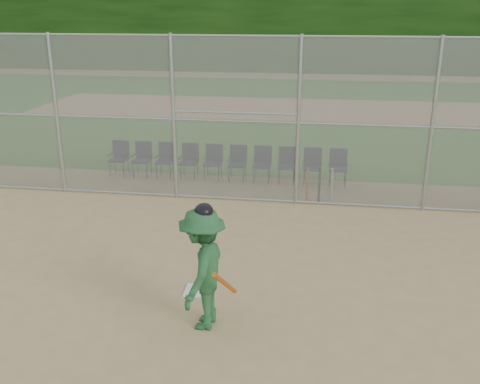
# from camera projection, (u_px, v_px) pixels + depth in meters

# --- Properties ---
(ground) EXTENTS (100.00, 100.00, 0.00)m
(ground) POSITION_uv_depth(u_px,v_px,m) (217.00, 307.00, 8.57)
(ground) COLOR tan
(ground) RESTS_ON ground
(grass_strip) EXTENTS (100.00, 100.00, 0.00)m
(grass_strip) POSITION_uv_depth(u_px,v_px,m) (289.00, 109.00, 25.39)
(grass_strip) COLOR #265D1C
(grass_strip) RESTS_ON ground
(dirt_patch_far) EXTENTS (24.00, 24.00, 0.00)m
(dirt_patch_far) POSITION_uv_depth(u_px,v_px,m) (289.00, 109.00, 25.39)
(dirt_patch_far) COLOR tan
(dirt_patch_far) RESTS_ON ground
(backstop_fence) EXTENTS (16.09, 0.09, 4.00)m
(backstop_fence) POSITION_uv_depth(u_px,v_px,m) (256.00, 119.00, 12.57)
(backstop_fence) COLOR gray
(backstop_fence) RESTS_ON ground
(home_plate) EXTENTS (0.44, 0.44, 0.02)m
(home_plate) POSITION_uv_depth(u_px,v_px,m) (198.00, 291.00, 9.05)
(home_plate) COLOR silver
(home_plate) RESTS_ON ground
(batter_at_plate) EXTENTS (0.93, 1.37, 1.96)m
(batter_at_plate) POSITION_uv_depth(u_px,v_px,m) (203.00, 268.00, 7.79)
(batter_at_plate) COLOR #21532B
(batter_at_plate) RESTS_ON ground
(spare_bats) EXTENTS (0.66, 0.36, 0.83)m
(spare_bats) POSITION_uv_depth(u_px,v_px,m) (319.00, 185.00, 13.19)
(spare_bats) COLOR #D84C14
(spare_bats) RESTS_ON ground
(chair_0) EXTENTS (0.54, 0.52, 0.96)m
(chair_0) POSITION_uv_depth(u_px,v_px,m) (119.00, 159.00, 15.19)
(chair_0) COLOR #0E1836
(chair_0) RESTS_ON ground
(chair_1) EXTENTS (0.54, 0.52, 0.96)m
(chair_1) POSITION_uv_depth(u_px,v_px,m) (142.00, 160.00, 15.09)
(chair_1) COLOR #0E1836
(chair_1) RESTS_ON ground
(chair_2) EXTENTS (0.54, 0.52, 0.96)m
(chair_2) POSITION_uv_depth(u_px,v_px,m) (165.00, 161.00, 14.99)
(chair_2) COLOR #0E1836
(chair_2) RESTS_ON ground
(chair_3) EXTENTS (0.54, 0.52, 0.96)m
(chair_3) POSITION_uv_depth(u_px,v_px,m) (189.00, 162.00, 14.90)
(chair_3) COLOR #0E1836
(chair_3) RESTS_ON ground
(chair_4) EXTENTS (0.54, 0.52, 0.96)m
(chair_4) POSITION_uv_depth(u_px,v_px,m) (213.00, 163.00, 14.80)
(chair_4) COLOR #0E1836
(chair_4) RESTS_ON ground
(chair_5) EXTENTS (0.54, 0.52, 0.96)m
(chair_5) POSITION_uv_depth(u_px,v_px,m) (237.00, 164.00, 14.70)
(chair_5) COLOR #0E1836
(chair_5) RESTS_ON ground
(chair_6) EXTENTS (0.54, 0.52, 0.96)m
(chair_6) POSITION_uv_depth(u_px,v_px,m) (262.00, 165.00, 14.61)
(chair_6) COLOR #0E1836
(chair_6) RESTS_ON ground
(chair_7) EXTENTS (0.54, 0.52, 0.96)m
(chair_7) POSITION_uv_depth(u_px,v_px,m) (287.00, 166.00, 14.51)
(chair_7) COLOR #0E1836
(chair_7) RESTS_ON ground
(chair_8) EXTENTS (0.54, 0.52, 0.96)m
(chair_8) POSITION_uv_depth(u_px,v_px,m) (312.00, 167.00, 14.41)
(chair_8) COLOR #0E1836
(chair_8) RESTS_ON ground
(chair_9) EXTENTS (0.54, 0.52, 0.96)m
(chair_9) POSITION_uv_depth(u_px,v_px,m) (338.00, 168.00, 14.32)
(chair_9) COLOR #0E1836
(chair_9) RESTS_ON ground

